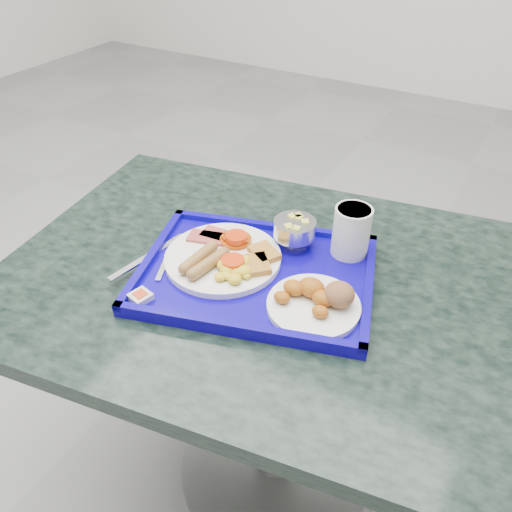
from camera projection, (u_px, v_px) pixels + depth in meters
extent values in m
plane|color=gray|center=(164.00, 350.00, 1.74)|extent=(6.00, 6.00, 0.00)
cylinder|color=slate|center=(275.00, 464.00, 1.39)|extent=(0.52, 0.52, 0.03)
cylinder|color=slate|center=(278.00, 390.00, 1.19)|extent=(0.10, 0.10, 0.63)
cube|color=black|center=(282.00, 284.00, 0.99)|extent=(1.21, 0.90, 0.04)
cube|color=#0D039B|center=(256.00, 275.00, 0.97)|extent=(0.52, 0.44, 0.01)
cube|color=#0D039B|center=(272.00, 226.00, 1.08)|extent=(0.43, 0.14, 0.01)
cube|color=#0D039B|center=(235.00, 326.00, 0.84)|extent=(0.43, 0.14, 0.01)
cube|color=#0D039B|center=(368.00, 287.00, 0.92)|extent=(0.11, 0.32, 0.01)
cube|color=#0D039B|center=(152.00, 254.00, 1.00)|extent=(0.11, 0.32, 0.01)
cylinder|color=white|center=(223.00, 258.00, 0.99)|extent=(0.23, 0.23, 0.01)
cube|color=#C34F4E|center=(220.00, 235.00, 1.04)|extent=(0.08, 0.05, 0.01)
cube|color=#C34F4E|center=(207.00, 237.00, 1.03)|extent=(0.09, 0.06, 0.01)
cylinder|color=#C34D08|center=(236.00, 240.00, 1.02)|extent=(0.07, 0.07, 0.01)
sphere|color=#C34D08|center=(238.00, 232.00, 1.04)|extent=(0.01, 0.01, 0.01)
sphere|color=#C34D08|center=(232.00, 231.00, 1.04)|extent=(0.01, 0.01, 0.01)
sphere|color=#C34D08|center=(240.00, 231.00, 1.04)|extent=(0.01, 0.01, 0.01)
sphere|color=#C34D08|center=(235.00, 240.00, 1.01)|extent=(0.01, 0.01, 0.01)
sphere|color=#C34D08|center=(240.00, 238.00, 1.02)|extent=(0.01, 0.01, 0.01)
sphere|color=#C34D08|center=(242.00, 242.00, 1.01)|extent=(0.01, 0.01, 0.01)
sphere|color=#C34D08|center=(237.00, 232.00, 1.04)|extent=(0.01, 0.01, 0.01)
sphere|color=#C34D08|center=(223.00, 237.00, 1.02)|extent=(0.01, 0.01, 0.01)
sphere|color=#C34D08|center=(231.00, 236.00, 1.02)|extent=(0.01, 0.01, 0.01)
sphere|color=#C34D08|center=(238.00, 243.00, 1.00)|extent=(0.01, 0.01, 0.01)
sphere|color=#C34D08|center=(225.00, 240.00, 1.01)|extent=(0.01, 0.01, 0.01)
sphere|color=#C34D08|center=(246.00, 242.00, 1.01)|extent=(0.01, 0.01, 0.01)
sphere|color=#C34D08|center=(226.00, 234.00, 1.03)|extent=(0.01, 0.01, 0.01)
sphere|color=#C34D08|center=(237.00, 244.00, 1.00)|extent=(0.01, 0.01, 0.01)
cube|color=#B97A2E|center=(264.00, 253.00, 0.99)|extent=(0.07, 0.07, 0.01)
cube|color=#B97A2E|center=(257.00, 264.00, 0.96)|extent=(0.07, 0.07, 0.01)
cylinder|color=brown|center=(199.00, 257.00, 0.96)|extent=(0.03, 0.09, 0.02)
cylinder|color=brown|center=(209.00, 263.00, 0.95)|extent=(0.04, 0.09, 0.02)
ellipsoid|color=yellow|center=(244.00, 264.00, 0.95)|extent=(0.02, 0.02, 0.01)
ellipsoid|color=yellow|center=(243.00, 261.00, 0.96)|extent=(0.03, 0.03, 0.02)
ellipsoid|color=yellow|center=(244.00, 271.00, 0.94)|extent=(0.03, 0.03, 0.02)
ellipsoid|color=yellow|center=(237.00, 271.00, 0.94)|extent=(0.03, 0.03, 0.02)
ellipsoid|color=yellow|center=(225.00, 265.00, 0.95)|extent=(0.03, 0.03, 0.02)
ellipsoid|color=yellow|center=(235.00, 279.00, 0.92)|extent=(0.03, 0.03, 0.02)
ellipsoid|color=yellow|center=(227.00, 276.00, 0.93)|extent=(0.02, 0.02, 0.01)
ellipsoid|color=yellow|center=(220.00, 277.00, 0.92)|extent=(0.02, 0.02, 0.01)
ellipsoid|color=yellow|center=(228.00, 270.00, 0.94)|extent=(0.03, 0.03, 0.02)
ellipsoid|color=yellow|center=(246.00, 275.00, 0.93)|extent=(0.02, 0.02, 0.01)
ellipsoid|color=yellow|center=(236.00, 265.00, 0.95)|extent=(0.02, 0.02, 0.02)
ellipsoid|color=yellow|center=(234.00, 264.00, 0.96)|extent=(0.02, 0.02, 0.01)
cylinder|color=red|center=(236.00, 237.00, 1.01)|extent=(0.04, 0.04, 0.01)
cylinder|color=red|center=(233.00, 262.00, 0.95)|extent=(0.04, 0.04, 0.01)
cylinder|color=white|center=(313.00, 306.00, 0.88)|extent=(0.17, 0.17, 0.01)
ellipsoid|color=#BA6115|center=(320.00, 312.00, 0.85)|extent=(0.03, 0.03, 0.02)
ellipsoid|color=#BA6115|center=(323.00, 298.00, 0.87)|extent=(0.04, 0.03, 0.03)
ellipsoid|color=#BA6115|center=(311.00, 287.00, 0.89)|extent=(0.05, 0.04, 0.03)
ellipsoid|color=#BA6115|center=(294.00, 288.00, 0.89)|extent=(0.04, 0.03, 0.03)
ellipsoid|color=#BA6115|center=(282.00, 297.00, 0.88)|extent=(0.03, 0.03, 0.02)
ellipsoid|color=brown|center=(339.00, 294.00, 0.87)|extent=(0.05, 0.05, 0.04)
cylinder|color=silver|center=(294.00, 243.00, 1.04)|extent=(0.05, 0.05, 0.01)
cylinder|color=silver|center=(294.00, 239.00, 1.03)|extent=(0.02, 0.02, 0.02)
cylinder|color=silver|center=(295.00, 228.00, 1.02)|extent=(0.09, 0.09, 0.03)
cube|color=#FBFF61|center=(298.00, 217.00, 1.02)|extent=(0.02, 0.02, 0.01)
cube|color=#FBFF61|center=(299.00, 219.00, 1.02)|extent=(0.02, 0.02, 0.01)
cube|color=#FBFF61|center=(296.00, 230.00, 0.99)|extent=(0.02, 0.01, 0.01)
cube|color=#FBFF61|center=(292.00, 218.00, 1.02)|extent=(0.02, 0.02, 0.01)
cube|color=#FBFF61|center=(289.00, 228.00, 0.99)|extent=(0.02, 0.02, 0.01)
cube|color=#FBFF61|center=(305.00, 223.00, 1.01)|extent=(0.02, 0.02, 0.01)
cylinder|color=white|center=(351.00, 231.00, 0.99)|extent=(0.07, 0.07, 0.10)
cylinder|color=orange|center=(354.00, 211.00, 0.96)|extent=(0.07, 0.07, 0.01)
cube|color=silver|center=(166.00, 260.00, 0.99)|extent=(0.06, 0.12, 0.00)
ellipsoid|color=silver|center=(202.00, 244.00, 1.03)|extent=(0.04, 0.05, 0.01)
cube|color=silver|center=(148.00, 256.00, 1.00)|extent=(0.05, 0.19, 0.00)
cube|color=silver|center=(140.00, 297.00, 0.90)|extent=(0.04, 0.04, 0.01)
cube|color=red|center=(140.00, 294.00, 0.90)|extent=(0.03, 0.03, 0.00)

